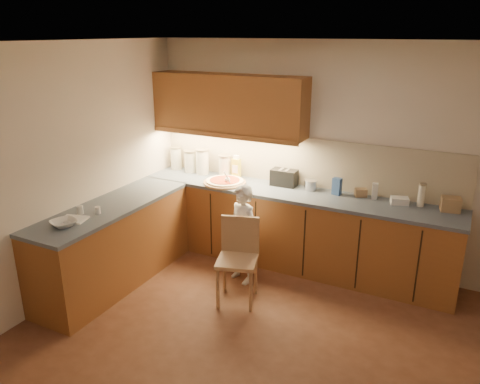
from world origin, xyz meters
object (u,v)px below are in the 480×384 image
(toaster, at_px, (284,178))
(wooden_chair, at_px, (238,254))
(oil_jug, at_px, (236,168))
(pizza_on_board, at_px, (225,182))
(child, at_px, (242,234))

(toaster, bearing_deg, wooden_chair, -91.87)
(wooden_chair, height_order, oil_jug, oil_jug)
(pizza_on_board, distance_m, toaster, 0.72)
(oil_jug, relative_size, toaster, 0.96)
(pizza_on_board, xyz_separation_m, wooden_chair, (0.64, -0.89, -0.43))
(pizza_on_board, xyz_separation_m, oil_jug, (0.02, 0.26, 0.11))
(child, relative_size, wooden_chair, 1.27)
(wooden_chair, xyz_separation_m, oil_jug, (-0.62, 1.15, 0.54))
(child, bearing_deg, pizza_on_board, 155.03)
(wooden_chair, bearing_deg, oil_jug, 101.31)
(pizza_on_board, distance_m, child, 0.83)
(wooden_chair, bearing_deg, child, 93.62)
(child, xyz_separation_m, toaster, (0.16, 0.79, 0.46))
(child, height_order, oil_jug, oil_jug)
(child, xyz_separation_m, wooden_chair, (0.13, -0.35, -0.05))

